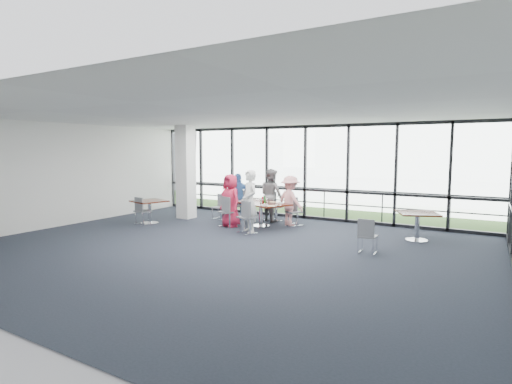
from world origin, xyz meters
The scene contains 41 objects.
floor centered at (0.00, 0.00, -0.01)m, with size 12.00×10.00×0.02m, color #1E252D.
ceiling centered at (0.00, 0.00, 3.20)m, with size 12.00×10.00×0.04m, color silver.
wall_left centered at (-6.00, 0.00, 1.60)m, with size 0.10×10.00×3.20m, color silver.
curtain_wall_back centered at (0.00, 5.00, 1.60)m, with size 12.00×0.10×3.20m, color white.
structural_column centered at (-3.60, 3.00, 1.60)m, with size 0.50×0.50×3.20m, color white.
apron centered at (0.00, 10.00, -0.02)m, with size 80.00×70.00×0.02m, color gray.
grass_strip centered at (0.00, 8.00, 0.01)m, with size 80.00×5.00×0.01m, color #335E25.
hangar_main centered at (4.00, 32.00, 3.00)m, with size 24.00×10.00×6.00m, color white.
hangar_aux centered at (-18.00, 28.00, 2.00)m, with size 10.00×6.00×4.00m, color white.
guard_rail centered at (0.00, 5.60, 0.50)m, with size 0.06×0.06×12.00m, color #2D2D33.
main_table centered at (-0.59, 2.96, 0.62)m, with size 2.13×1.70×0.75m.
side_table_left centered at (-3.92, 1.56, 0.65)m, with size 1.17×1.17×0.75m.
side_table_right centered at (3.91, 3.29, 0.65)m, with size 1.24×1.24×0.75m.
diner_near_left centered at (-1.38, 2.46, 0.81)m, with size 0.79×0.52×1.62m, color #CC2145.
diner_near_right centered at (-0.41, 2.00, 0.90)m, with size 0.66×0.48×1.80m, color white.
diner_far_left centered at (-0.73, 3.91, 0.87)m, with size 0.85×0.52×1.75m, color slate.
diner_far_right centered at (0.14, 3.54, 0.78)m, with size 1.01×0.52×1.57m, color #FCA4A4.
diner_end centered at (-1.79, 3.56, 0.79)m, with size 0.93×0.51×1.58m, color #3865A7.
chair_main_nl centered at (-1.43, 2.37, 0.47)m, with size 0.45×0.45×0.93m, color slate, non-canonical shape.
chair_main_nr centered at (-0.40, 1.83, 0.46)m, with size 0.45×0.45×0.93m, color slate, non-canonical shape.
chair_main_fl centered at (-0.68, 3.96, 0.48)m, with size 0.47×0.47×0.96m, color slate, non-canonical shape.
chair_main_fr centered at (0.24, 3.58, 0.43)m, with size 0.42×0.42×0.86m, color slate, non-canonical shape.
chair_main_end centered at (-1.89, 3.53, 0.49)m, with size 0.48×0.48×0.98m, color slate, non-canonical shape.
chair_spare_la centered at (-3.97, 1.32, 0.43)m, with size 0.42×0.42×0.87m, color slate, non-canonical shape.
chair_spare_lb centered at (-2.43, 3.33, 0.41)m, with size 0.41×0.41×0.83m, color slate, non-canonical shape.
chair_spare_r centered at (3.14, 1.34, 0.40)m, with size 0.39×0.39×0.80m, color slate, non-canonical shape.
plate_nl centered at (-1.20, 2.83, 0.76)m, with size 0.25×0.25×0.01m, color white.
plate_nr centered at (-0.17, 2.43, 0.76)m, with size 0.25×0.25×0.01m, color white.
plate_fl centered at (-0.91, 3.46, 0.76)m, with size 0.27×0.27×0.01m, color white.
plate_fr centered at (0.01, 3.08, 0.76)m, with size 0.24×0.24×0.01m, color white.
plate_end centered at (-1.33, 3.32, 0.76)m, with size 0.23×0.23×0.01m, color white.
tumbler_a centered at (-0.87, 2.84, 0.83)m, with size 0.08×0.08×0.15m, color white.
tumbler_b centered at (-0.41, 2.66, 0.82)m, with size 0.07×0.07×0.14m, color white.
tumbler_c centered at (-0.46, 3.13, 0.81)m, with size 0.06×0.06×0.13m, color white.
tumbler_d centered at (-1.19, 3.13, 0.83)m, with size 0.08×0.08×0.15m, color white.
menu_a centered at (-0.87, 2.66, 0.75)m, with size 0.32×0.22×0.00m, color silver.
menu_b centered at (0.06, 2.42, 0.75)m, with size 0.31×0.21×0.00m, color silver.
menu_c centered at (-0.27, 3.25, 0.75)m, with size 0.32×0.22×0.00m, color silver.
condiment_caddy centered at (-0.49, 3.00, 0.77)m, with size 0.10×0.07×0.04m, color black.
ketchup_bottle centered at (-0.53, 2.95, 0.84)m, with size 0.06×0.06×0.18m, color #9C0005.
green_bottle centered at (-0.45, 2.97, 0.85)m, with size 0.05×0.05×0.20m, color #16771B.
Camera 1 is at (5.45, -7.67, 2.36)m, focal length 28.00 mm.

